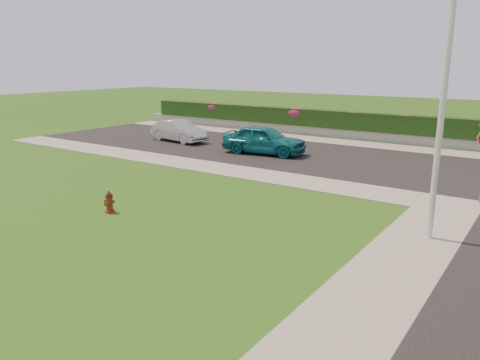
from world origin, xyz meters
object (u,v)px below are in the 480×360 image
Objects in this scene: sedan_teal at (264,140)px; utility_pole at (441,123)px; fire_hydrant at (109,202)px; sedan_silver at (179,131)px.

utility_pole is at bearing -135.50° from sedan_teal.
fire_hydrant is 0.16× the size of sedan_teal.
fire_hydrant is 10.02m from utility_pole.
sedan_silver reaches higher than fire_hydrant.
fire_hydrant is 0.18× the size of sedan_silver.
sedan_teal is 0.69× the size of utility_pole.
utility_pole is (10.08, -7.75, 2.38)m from sedan_teal.
sedan_silver is (-6.29, 0.43, -0.11)m from sedan_teal.
sedan_teal is at bearing 84.13° from fire_hydrant.
fire_hydrant is 11.18m from sedan_teal.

